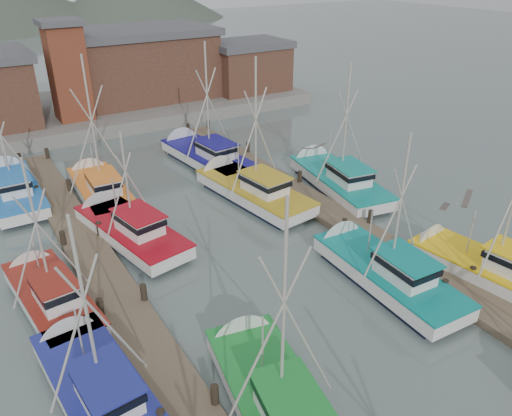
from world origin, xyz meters
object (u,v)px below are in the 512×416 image
boat_4 (273,396)px  lookout_tower (68,70)px  boat_12 (100,189)px  boat_8 (127,228)px

boat_4 → lookout_tower: bearing=97.1°
lookout_tower → boat_12: size_ratio=0.83×
boat_8 → boat_12: bearing=76.7°
lookout_tower → boat_8: bearing=-96.9°
boat_12 → boat_4: bearing=-87.6°
lookout_tower → boat_8: lookout_tower is taller
boat_4 → boat_8: (-0.36, 14.48, -0.01)m
lookout_tower → boat_4: bearing=-93.6°
lookout_tower → boat_12: 16.34m
boat_4 → boat_12: 20.61m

